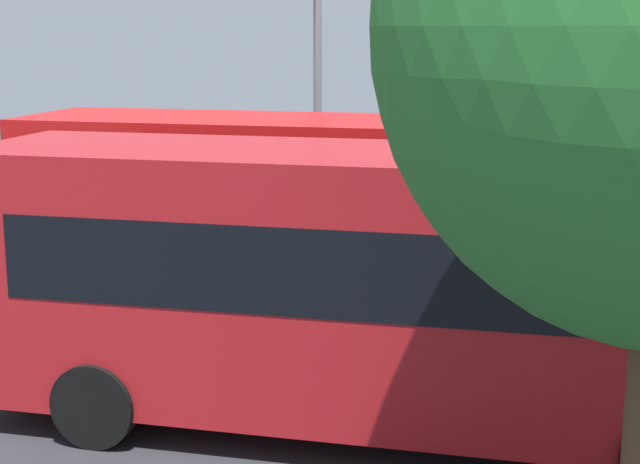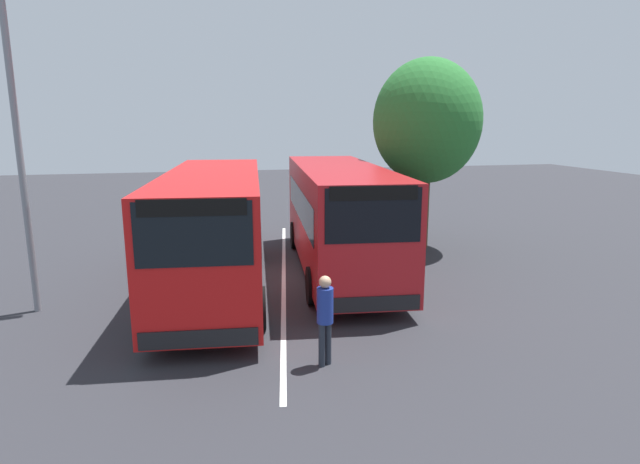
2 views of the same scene
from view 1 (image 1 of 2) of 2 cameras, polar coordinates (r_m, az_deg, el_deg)
ground_plane at (r=13.48m, az=2.39°, el=-8.35°), size 71.40×71.40×0.00m
bus_far_left at (r=15.02m, az=0.43°, el=0.96°), size 9.84×3.44×3.30m
bus_center_left at (r=11.15m, az=3.61°, el=-2.92°), size 9.85×3.47×3.30m
street_lamp at (r=19.00m, az=-0.08°, el=12.17°), size 0.75×2.64×8.28m
lane_stripe_outer_left at (r=13.48m, az=2.39°, el=-8.34°), size 14.64×2.48×0.01m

